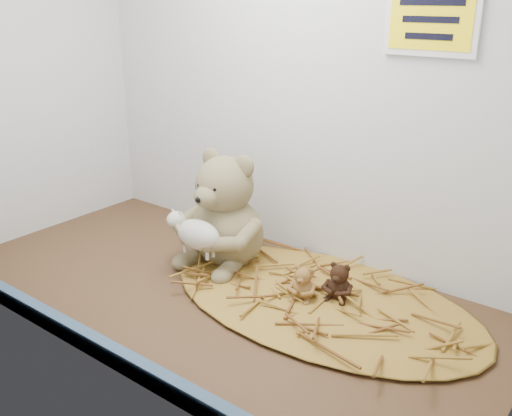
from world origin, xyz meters
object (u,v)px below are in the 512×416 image
Objects in this scene: toy_lamb at (198,235)px; mini_teddy_brown at (339,280)px; mini_teddy_tan at (303,281)px; main_teddy at (227,209)px.

mini_teddy_brown is at bearing 16.68° from toy_lamb.
toy_lamb is at bearing -172.64° from mini_teddy_brown.
mini_teddy_brown is at bearing 22.83° from mini_teddy_tan.
main_teddy reaches higher than mini_teddy_tan.
main_teddy is 26.36cm from mini_teddy_tan.
toy_lamb is 2.02× the size of mini_teddy_tan.
toy_lamb is 25.44cm from mini_teddy_tan.
main_teddy is 3.45× the size of mini_teddy_brown.
main_teddy is at bearing 90.00° from toy_lamb.
main_teddy reaches higher than toy_lamb.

